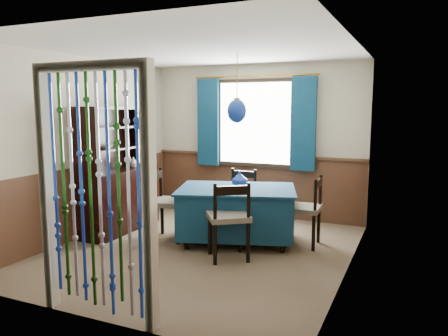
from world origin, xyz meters
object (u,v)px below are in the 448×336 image
at_px(dining_table, 236,211).
at_px(chair_far, 240,198).
at_px(sideboard, 118,189).
at_px(pendant_lamp, 237,111).
at_px(chair_near, 229,218).
at_px(chair_right, 305,209).
at_px(vase_sideboard, 133,161).
at_px(chair_left, 167,203).
at_px(bowl_shelf, 105,147).
at_px(vase_table, 240,180).

distance_m(dining_table, chair_far, 0.64).
distance_m(sideboard, pendant_lamp, 2.15).
bearing_deg(chair_near, chair_right, 16.52).
xyz_separation_m(pendant_lamp, vase_sideboard, (-1.75, 0.14, -0.77)).
height_order(chair_near, sideboard, sideboard).
bearing_deg(vase_sideboard, chair_left, -25.67).
bearing_deg(pendant_lamp, bowl_shelf, -163.74).
distance_m(chair_far, chair_right, 1.14).
height_order(chair_left, vase_sideboard, vase_sideboard).
height_order(dining_table, vase_table, vase_table).
relative_size(bowl_shelf, vase_sideboard, 1.43).
xyz_separation_m(chair_near, chair_left, (-1.11, 0.41, 0.00)).
relative_size(chair_far, sideboard, 0.49).
distance_m(pendant_lamp, vase_table, 0.92).
height_order(chair_right, vase_table, vase_table).
height_order(chair_near, vase_sideboard, vase_sideboard).
xyz_separation_m(chair_near, bowl_shelf, (-1.93, 0.16, 0.76)).
distance_m(vase_table, vase_sideboard, 1.78).
distance_m(bowl_shelf, vase_sideboard, 0.71).
distance_m(chair_left, sideboard, 0.90).
bearing_deg(vase_table, bowl_shelf, -162.33).
bearing_deg(chair_right, bowl_shelf, 103.35).
xyz_separation_m(chair_left, pendant_lamp, (0.93, 0.26, 1.25)).
bearing_deg(sideboard, chair_far, 25.88).
relative_size(chair_right, vase_table, 4.54).
height_order(chair_far, chair_right, chair_right).
bearing_deg(dining_table, vase_table, 51.54).
height_order(chair_far, bowl_shelf, bowl_shelf).
bearing_deg(vase_sideboard, vase_table, -2.76).
distance_m(dining_table, vase_table, 0.41).
bearing_deg(chair_far, vase_sideboard, 16.34).
distance_m(chair_near, sideboard, 2.05).
bearing_deg(bowl_shelf, vase_table, 17.67).
bearing_deg(vase_table, chair_near, -77.58).
relative_size(chair_right, sideboard, 0.51).
relative_size(chair_far, vase_sideboard, 5.35).
bearing_deg(chair_right, chair_near, 139.62).
bearing_deg(chair_far, sideboard, 25.61).
height_order(pendant_lamp, bowl_shelf, pendant_lamp).
height_order(chair_left, bowl_shelf, bowl_shelf).
height_order(sideboard, pendant_lamp, pendant_lamp).
height_order(bowl_shelf, vase_sideboard, bowl_shelf).
bearing_deg(bowl_shelf, pendant_lamp, 16.26).
bearing_deg(chair_near, pendant_lamp, 69.56).
xyz_separation_m(dining_table, chair_far, (-0.19, 0.61, 0.04)).
xyz_separation_m(chair_near, chair_far, (-0.37, 1.28, -0.03)).
relative_size(pendant_lamp, vase_sideboard, 5.39).
relative_size(pendant_lamp, bowl_shelf, 3.77).
bearing_deg(vase_table, chair_far, 111.02).
xyz_separation_m(vase_table, vase_sideboard, (-1.77, 0.09, 0.15)).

